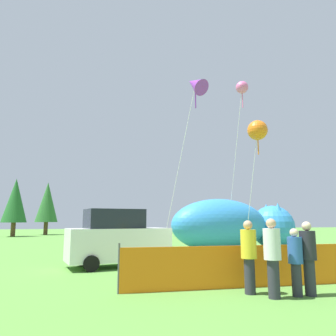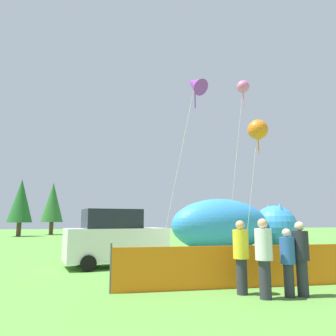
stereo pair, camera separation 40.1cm
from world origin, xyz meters
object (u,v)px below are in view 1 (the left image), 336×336
object	(u,v)px
spectator_in_yellow_shirt	(249,253)
kite_orange_flower	(257,130)
spectator_in_grey_shirt	(272,254)
spectator_in_white_shirt	(308,255)
folding_chair	(302,253)
inflatable_cat	(234,227)
kite_purple_delta	(195,85)
parked_car	(117,239)
spectator_in_red_shirt	(295,259)
kite_pink_octopus	(242,88)

from	to	relation	value
spectator_in_yellow_shirt	kite_orange_flower	size ratio (longest dim) A/B	0.26
spectator_in_grey_shirt	spectator_in_white_shirt	world-z (taller)	spectator_in_grey_shirt
folding_chair	spectator_in_grey_shirt	world-z (taller)	spectator_in_grey_shirt
inflatable_cat	kite_purple_delta	bearing A→B (deg)	-151.26
spectator_in_white_shirt	kite_purple_delta	xyz separation A→B (m)	(-0.04, 8.12, 7.80)
parked_car	spectator_in_red_shirt	bearing A→B (deg)	-69.18
inflatable_cat	spectator_in_red_shirt	size ratio (longest dim) A/B	5.48
kite_purple_delta	kite_pink_octopus	bearing A→B (deg)	28.77
inflatable_cat	spectator_in_red_shirt	distance (m)	11.63
spectator_in_red_shirt	kite_purple_delta	xyz separation A→B (m)	(0.32, 8.10, 7.89)
folding_chair	spectator_in_yellow_shirt	xyz separation A→B (m)	(-4.37, -3.88, 0.45)
spectator_in_yellow_shirt	kite_purple_delta	world-z (taller)	kite_purple_delta
spectator_in_white_shirt	kite_pink_octopus	world-z (taller)	kite_pink_octopus
inflatable_cat	spectator_in_white_shirt	size ratio (longest dim) A/B	4.96
spectator_in_red_shirt	inflatable_cat	bearing A→B (deg)	71.80
spectator_in_grey_shirt	spectator_in_yellow_shirt	bearing A→B (deg)	119.70
kite_orange_flower	kite_purple_delta	distance (m)	4.05
spectator_in_grey_shirt	folding_chair	bearing A→B (deg)	47.62
spectator_in_white_shirt	spectator_in_red_shirt	xyz separation A→B (m)	(-0.36, 0.01, -0.09)
parked_car	spectator_in_yellow_shirt	size ratio (longest dim) A/B	2.32
folding_chair	kite_pink_octopus	size ratio (longest dim) A/B	0.09
spectator_in_yellow_shirt	spectator_in_white_shirt	size ratio (longest dim) A/B	1.02
inflatable_cat	kite_pink_octopus	size ratio (longest dim) A/B	0.86
folding_chair	spectator_in_yellow_shirt	distance (m)	5.86
parked_car	spectator_in_red_shirt	distance (m)	7.16
folding_chair	inflatable_cat	bearing A→B (deg)	72.61
parked_car	spectator_in_white_shirt	xyz separation A→B (m)	(4.08, -6.13, -0.11)
spectator_in_yellow_shirt	spectator_in_red_shirt	bearing A→B (deg)	-27.21
spectator_in_grey_shirt	kite_pink_octopus	distance (m)	14.27
folding_chair	spectator_in_white_shirt	bearing A→B (deg)	-139.99
folding_chair	spectator_in_white_shirt	size ratio (longest dim) A/B	0.49
folding_chair	spectator_in_red_shirt	distance (m)	5.55
spectator_in_white_shirt	spectator_in_red_shirt	world-z (taller)	spectator_in_white_shirt
spectator_in_red_shirt	spectator_in_yellow_shirt	bearing A→B (deg)	152.79
inflatable_cat	spectator_in_grey_shirt	bearing A→B (deg)	-123.94
kite_purple_delta	inflatable_cat	bearing A→B (deg)	41.55
folding_chair	kite_purple_delta	distance (m)	9.54
inflatable_cat	spectator_in_white_shirt	distance (m)	11.53
folding_chair	inflatable_cat	size ratio (longest dim) A/B	0.10
kite_pink_octopus	spectator_in_red_shirt	bearing A→B (deg)	-111.79
inflatable_cat	folding_chair	bearing A→B (deg)	-104.84
spectator_in_white_shirt	kite_orange_flower	bearing A→B (deg)	67.25
spectator_in_red_shirt	kite_purple_delta	size ratio (longest dim) A/B	0.17
spectator_in_yellow_shirt	spectator_in_grey_shirt	bearing A→B (deg)	-60.30
spectator_in_yellow_shirt	parked_car	bearing A→B (deg)	116.04
spectator_in_grey_shirt	spectator_in_red_shirt	xyz separation A→B (m)	(0.66, 0.06, -0.13)
parked_car	inflatable_cat	world-z (taller)	inflatable_cat
folding_chair	inflatable_cat	distance (m)	6.71
spectator_in_grey_shirt	spectator_in_red_shirt	distance (m)	0.67
kite_purple_delta	spectator_in_yellow_shirt	bearing A→B (deg)	-99.69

